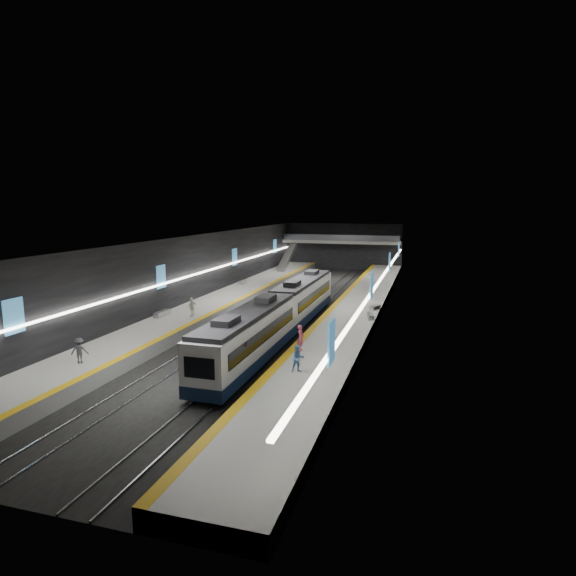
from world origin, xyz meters
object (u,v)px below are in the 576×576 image
(passenger_left_b, at_px, (80,351))
(escalator, at_px, (287,257))
(passenger_right_a, at_px, (301,338))
(passenger_left_a, at_px, (192,307))
(bench_left_far, at_px, (242,282))
(bench_left_near, at_px, (162,314))
(bench_right_near, at_px, (370,316))
(bench_right_far, at_px, (375,308))
(train, at_px, (280,313))
(passenger_right_b, at_px, (298,359))

(passenger_left_b, bearing_deg, escalator, -111.85)
(passenger_right_a, xyz_separation_m, passenger_left_a, (-12.38, 7.42, -0.05))
(bench_left_far, distance_m, passenger_right_a, 30.06)
(bench_left_near, relative_size, passenger_left_a, 1.15)
(bench_right_near, relative_size, passenger_left_a, 1.00)
(bench_right_near, relative_size, bench_right_far, 1.05)
(bench_left_far, distance_m, bench_right_far, 21.40)
(bench_left_near, bearing_deg, passenger_right_a, -21.98)
(bench_left_far, bearing_deg, passenger_left_a, -80.31)
(bench_right_near, relative_size, passenger_left_b, 1.04)
(train, relative_size, bench_right_near, 16.83)
(bench_right_far, distance_m, passenger_right_a, 15.62)
(bench_left_far, bearing_deg, passenger_right_b, -60.35)
(passenger_left_a, bearing_deg, bench_left_near, -55.78)
(bench_left_near, xyz_separation_m, passenger_left_b, (1.98, -13.40, 0.60))
(bench_left_near, relative_size, passenger_right_a, 1.08)
(train, bearing_deg, bench_right_far, 52.03)
(bench_right_far, bearing_deg, bench_right_near, -72.29)
(passenger_left_a, bearing_deg, train, 102.73)
(bench_left_far, bearing_deg, bench_right_far, -28.56)
(train, height_order, bench_left_near, train)
(train, distance_m, bench_left_near, 11.73)
(passenger_right_a, height_order, passenger_left_a, passenger_right_a)
(bench_left_far, bearing_deg, train, -58.05)
(passenger_left_b, bearing_deg, passenger_left_a, -115.37)
(escalator, xyz_separation_m, bench_right_far, (17.00, -26.88, -1.69))
(bench_left_far, xyz_separation_m, bench_right_near, (18.41, -14.78, 0.01))
(bench_right_far, height_order, passenger_left_a, passenger_left_a)
(train, distance_m, passenger_left_b, 16.13)
(train, bearing_deg, passenger_left_b, -126.97)
(bench_right_far, relative_size, passenger_right_b, 0.99)
(train, relative_size, passenger_right_b, 17.59)
(escalator, distance_m, passenger_right_b, 48.53)
(escalator, distance_m, bench_right_far, 31.85)
(bench_right_far, relative_size, passenger_left_a, 0.95)
(train, relative_size, bench_left_near, 14.66)
(bench_left_near, xyz_separation_m, passenger_right_a, (15.14, -6.74, 0.70))
(train, bearing_deg, bench_right_near, 36.08)
(bench_left_far, bearing_deg, escalator, 87.08)
(passenger_right_b, height_order, passenger_left_a, passenger_left_a)
(escalator, bearing_deg, bench_left_far, -95.03)
(bench_left_near, distance_m, bench_left_far, 19.38)
(escalator, height_order, bench_left_near, escalator)
(passenger_left_a, xyz_separation_m, passenger_left_b, (-0.78, -14.08, -0.04))
(train, height_order, bench_right_near, train)
(train, xyz_separation_m, bench_right_far, (7.00, 8.97, -0.99))
(bench_left_near, height_order, bench_right_far, bench_left_near)
(bench_left_far, relative_size, passenger_left_b, 1.01)
(bench_left_near, height_order, passenger_left_a, passenger_left_a)
(bench_left_near, distance_m, bench_right_far, 20.51)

